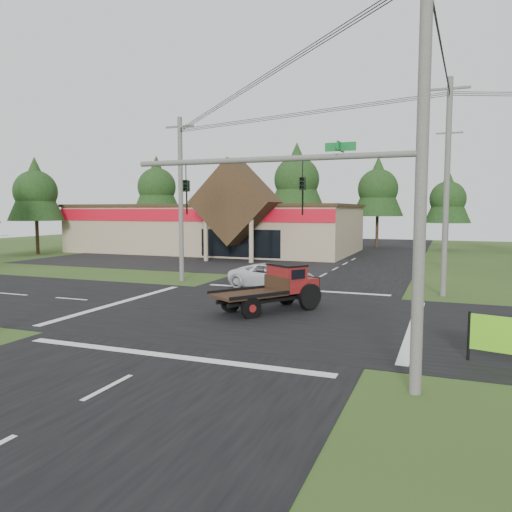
% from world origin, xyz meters
% --- Properties ---
extents(ground, '(120.00, 120.00, 0.00)m').
position_xyz_m(ground, '(0.00, 0.00, 0.00)').
color(ground, '#2D4518').
rests_on(ground, ground).
extents(road_ns, '(12.00, 120.00, 0.02)m').
position_xyz_m(road_ns, '(0.00, 0.00, 0.01)').
color(road_ns, black).
rests_on(road_ns, ground).
extents(road_ew, '(120.00, 12.00, 0.02)m').
position_xyz_m(road_ew, '(0.00, 0.00, 0.01)').
color(road_ew, black).
rests_on(road_ew, ground).
extents(parking_apron, '(28.00, 14.00, 0.02)m').
position_xyz_m(parking_apron, '(-14.00, 19.00, 0.01)').
color(parking_apron, black).
rests_on(parking_apron, ground).
extents(cvs_building, '(30.40, 18.20, 9.19)m').
position_xyz_m(cvs_building, '(-15.70, 29.57, 2.78)').
color(cvs_building, tan).
rests_on(cvs_building, ground).
extents(traffic_signal_mast, '(8.12, 0.24, 7.00)m').
position_xyz_m(traffic_signal_mast, '(5.82, -7.50, 4.43)').
color(traffic_signal_mast, '#595651').
rests_on(traffic_signal_mast, ground).
extents(utility_pole_nr, '(2.00, 0.30, 11.00)m').
position_xyz_m(utility_pole_nr, '(7.50, -7.50, 5.64)').
color(utility_pole_nr, '#595651').
rests_on(utility_pole_nr, ground).
extents(utility_pole_nw, '(2.00, 0.30, 10.50)m').
position_xyz_m(utility_pole_nw, '(-8.00, 8.00, 5.39)').
color(utility_pole_nw, '#595651').
rests_on(utility_pole_nw, ground).
extents(utility_pole_ne, '(2.00, 0.30, 11.50)m').
position_xyz_m(utility_pole_ne, '(8.00, 8.00, 5.89)').
color(utility_pole_ne, '#595651').
rests_on(utility_pole_ne, ground).
extents(utility_pole_n, '(2.00, 0.30, 11.20)m').
position_xyz_m(utility_pole_n, '(8.00, 22.00, 5.74)').
color(utility_pole_n, '#595651').
rests_on(utility_pole_n, ground).
extents(tree_row_a, '(6.72, 6.72, 12.12)m').
position_xyz_m(tree_row_a, '(-30.00, 40.00, 8.05)').
color(tree_row_a, '#332316').
rests_on(tree_row_a, ground).
extents(tree_row_b, '(5.60, 5.60, 10.10)m').
position_xyz_m(tree_row_b, '(-20.00, 42.00, 6.70)').
color(tree_row_b, '#332316').
rests_on(tree_row_b, ground).
extents(tree_row_c, '(7.28, 7.28, 13.13)m').
position_xyz_m(tree_row_c, '(-10.00, 41.00, 8.72)').
color(tree_row_c, '#332316').
rests_on(tree_row_c, ground).
extents(tree_row_d, '(6.16, 6.16, 11.11)m').
position_xyz_m(tree_row_d, '(0.00, 42.00, 7.38)').
color(tree_row_d, '#332316').
rests_on(tree_row_d, ground).
extents(tree_row_e, '(5.04, 5.04, 9.09)m').
position_xyz_m(tree_row_e, '(8.00, 40.00, 6.03)').
color(tree_row_e, '#332316').
rests_on(tree_row_e, ground).
extents(tree_side_w, '(5.60, 5.60, 10.10)m').
position_xyz_m(tree_side_w, '(-32.00, 20.00, 6.70)').
color(tree_side_w, '#332316').
rests_on(tree_side_w, ground).
extents(antique_flatbed_truck, '(4.58, 5.36, 2.16)m').
position_xyz_m(antique_flatbed_truck, '(0.61, 0.73, 1.08)').
color(antique_flatbed_truck, '#62130E').
rests_on(antique_flatbed_truck, ground).
extents(white_pickup, '(5.71, 3.50, 1.48)m').
position_xyz_m(white_pickup, '(-1.36, 7.09, 0.74)').
color(white_pickup, white).
rests_on(white_pickup, ground).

